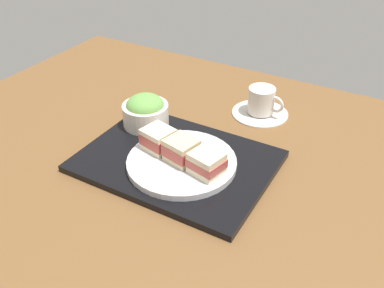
{
  "coord_description": "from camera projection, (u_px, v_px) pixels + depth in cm",
  "views": [
    {
      "loc": [
        39.56,
        -68.57,
        57.14
      ],
      "look_at": [
        1.46,
        -2.18,
        5.0
      ],
      "focal_mm": 39.87,
      "sensor_mm": 36.0,
      "label": 1
    }
  ],
  "objects": [
    {
      "name": "sandwich_far",
      "position": [
        206.0,
        163.0,
        0.86
      ],
      "size": [
        7.72,
        7.1,
        4.72
      ],
      "color": "beige",
      "rests_on": "sandwich_plate"
    },
    {
      "name": "coffee_cup",
      "position": [
        261.0,
        104.0,
        1.11
      ],
      "size": [
        14.82,
        14.82,
        7.57
      ],
      "color": "silver",
      "rests_on": "ground_plane"
    },
    {
      "name": "sandwich_near",
      "position": [
        158.0,
        139.0,
        0.94
      ],
      "size": [
        7.5,
        7.19,
        4.92
      ],
      "color": "beige",
      "rests_on": "sandwich_plate"
    },
    {
      "name": "salad_bowl",
      "position": [
        145.0,
        111.0,
        1.04
      ],
      "size": [
        11.25,
        11.25,
        7.95
      ],
      "color": "silver",
      "rests_on": "serving_tray"
    },
    {
      "name": "sandwich_middle",
      "position": [
        181.0,
        150.0,
        0.9
      ],
      "size": [
        7.4,
        7.3,
        5.02
      ],
      "color": "beige",
      "rests_on": "sandwich_plate"
    },
    {
      "name": "sandwich_plate",
      "position": [
        182.0,
        162.0,
        0.92
      ],
      "size": [
        23.73,
        23.73,
        1.38
      ],
      "primitive_type": "cylinder",
      "color": "silver",
      "rests_on": "serving_tray"
    },
    {
      "name": "ground_plane",
      "position": [
        191.0,
        161.0,
        0.98
      ],
      "size": [
        140.0,
        100.0,
        3.0
      ],
      "primitive_type": "cube",
      "color": "brown"
    },
    {
      "name": "serving_tray",
      "position": [
        177.0,
        161.0,
        0.95
      ],
      "size": [
        41.37,
        30.35,
        1.54
      ],
      "primitive_type": "cube",
      "color": "black",
      "rests_on": "ground_plane"
    }
  ]
}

